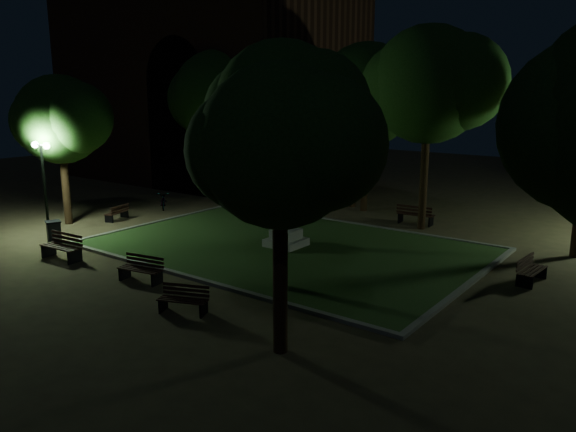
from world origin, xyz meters
The scene contains 22 objects.
ground centered at (0.00, 0.00, 0.00)m, with size 80.00×80.00×0.00m, color brown.
lawn centered at (0.00, 2.00, 0.04)m, with size 15.00×10.00×0.08m, color #2F5120.
lawn_kerb centered at (0.00, 2.00, 0.06)m, with size 15.40×10.40×0.12m.
monument centered at (0.00, 2.00, 0.96)m, with size 1.40×1.40×3.20m.
building_main centered at (-15.86, 13.79, 7.38)m, with size 20.00×12.00×15.00m.
tree_west centered at (-10.88, -0.94, 4.98)m, with size 5.06×4.13×7.05m.
tree_north_wl centered at (-1.95, 10.81, 5.79)m, with size 5.10×4.16×7.88m.
tree_north_er centered at (3.23, 8.35, 6.55)m, with size 6.40×5.22×9.16m.
tree_se centered at (5.60, -5.56, 5.06)m, with size 4.70×3.83×6.99m.
tree_nw centered at (-9.76, 8.64, 5.89)m, with size 6.74×5.50×8.64m.
tree_far_north centered at (-0.89, 10.23, 6.08)m, with size 6.48×5.29×8.73m.
tree_extra centered at (2.96, -2.01, 5.72)m, with size 5.17×4.22×7.84m.
lamppost_sw centered at (-9.66, -2.72, 2.93)m, with size 1.18×0.28×4.14m.
lamppost_nw centered at (-11.08, 8.64, 2.84)m, with size 1.18×0.28×4.00m.
bench_near_left centered at (-1.41, -4.23, 0.41)m, with size 1.66×0.83×0.87m.
bench_near_right centered at (1.76, -5.26, 0.38)m, with size 1.54×1.01×0.80m.
bench_west_near centered at (-5.87, -4.38, 0.47)m, with size 1.84×0.76×0.99m.
bench_left_side centered at (-9.69, 0.96, 0.35)m, with size 0.83×1.45×0.75m.
bench_right_side centered at (9.12, 3.52, 0.40)m, with size 0.67×1.60×0.86m.
bench_far_side centered at (2.52, 8.95, 0.45)m, with size 1.78×0.75×0.95m.
trash_bin centered at (-8.16, -3.35, 0.50)m, with size 0.75×0.75×0.98m.
bicycle centered at (-10.01, 4.21, 0.47)m, with size 0.63×1.80×0.95m, color black.
Camera 1 is at (13.35, -15.71, 6.32)m, focal length 35.00 mm.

